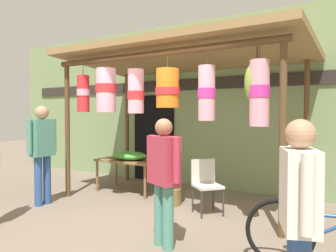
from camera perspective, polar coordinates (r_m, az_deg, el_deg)
ground_plane at (r=5.05m, az=-4.52°, el=-15.95°), size 30.00×30.00×0.00m
shop_facade at (r=7.06m, az=7.92°, el=3.81°), size 12.12×0.29×3.56m
market_stall_canopy at (r=5.74m, az=1.64°, el=10.31°), size 4.43×2.29×2.77m
display_table at (r=6.64m, az=-6.76°, el=-6.40°), size 1.29×0.68×0.65m
flower_heap_on_table at (r=6.56m, az=-6.66°, el=-5.17°), size 0.76×0.53×0.16m
folding_chair at (r=5.26m, az=6.58°, el=-9.54°), size 0.56×0.56×0.84m
wicker_basket_by_table at (r=5.79m, az=0.05°, el=-12.10°), size 0.45×0.45×0.28m
parked_bicycle at (r=3.80m, az=27.08°, el=-16.77°), size 1.72×0.51×0.92m
customer_foreground at (r=2.51m, az=21.90°, el=-13.48°), size 0.35×0.56×1.53m
shopper_by_bananas at (r=6.02m, az=-21.06°, el=-3.31°), size 0.23×0.59×1.71m
passerby_at_right at (r=3.85m, az=-0.75°, el=-8.07°), size 0.55×0.36×1.51m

